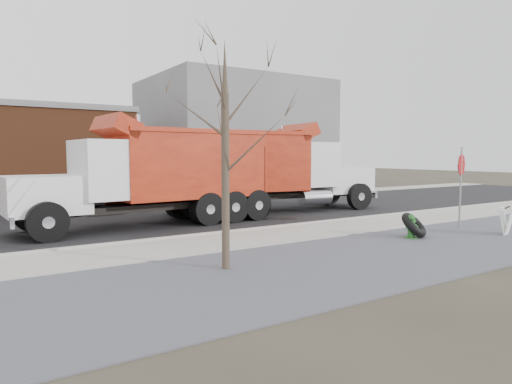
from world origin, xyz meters
TOP-DOWN VIEW (x-y plane):
  - ground at (0.00, 0.00)m, footprint 120.00×120.00m
  - gravel_verge at (0.00, -3.50)m, footprint 60.00×5.00m
  - sidewalk at (0.00, 0.25)m, footprint 60.00×2.50m
  - curb at (0.00, 1.55)m, footprint 60.00×0.15m
  - road at (0.00, 6.30)m, footprint 60.00×9.40m
  - far_sidewalk at (0.00, 12.00)m, footprint 60.00×2.00m
  - building_grey at (9.00, 18.00)m, footprint 12.00×10.00m
  - bare_tree at (-3.20, -2.60)m, footprint 3.20×3.20m
  - fire_hydrant at (3.53, -2.43)m, footprint 0.44×0.43m
  - truck_tire at (3.73, -2.37)m, footprint 1.22×1.17m
  - stop_sign at (6.54, -2.11)m, footprint 0.76×0.26m
  - sandwich_board at (6.67, -3.71)m, footprint 0.76×0.60m
  - dump_truck_red_a at (3.58, 5.59)m, footprint 10.22×3.77m
  - dump_truck_red_b at (-2.13, 4.52)m, footprint 9.51×3.19m

SIDE VIEW (x-z plane):
  - ground at x=0.00m, z-range 0.00..0.00m
  - road at x=0.00m, z-range 0.00..0.02m
  - gravel_verge at x=0.00m, z-range 0.00..0.03m
  - sidewalk at x=0.00m, z-range 0.00..0.06m
  - far_sidewalk at x=0.00m, z-range 0.00..0.06m
  - curb at x=0.00m, z-range 0.00..0.11m
  - fire_hydrant at x=3.53m, z-range -0.03..0.75m
  - truck_tire at x=3.73m, z-range -0.01..0.85m
  - sandwich_board at x=6.67m, z-range 0.03..0.95m
  - stop_sign at x=6.54m, z-range 0.52..3.42m
  - dump_truck_red_b at x=-2.13m, z-range 0.03..3.98m
  - dump_truck_red_a at x=3.58m, z-range 0.03..4.06m
  - bare_tree at x=-3.20m, z-range 0.70..5.90m
  - building_grey at x=9.00m, z-range 0.00..8.00m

